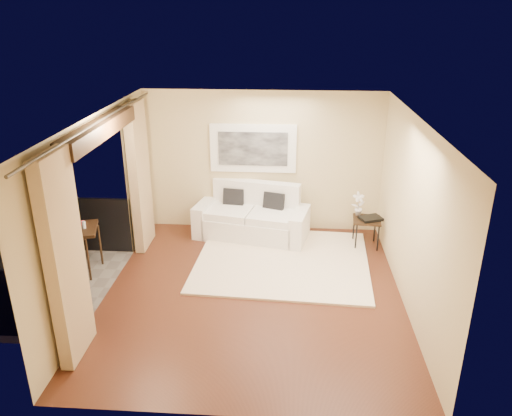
# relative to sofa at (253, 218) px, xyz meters

# --- Properties ---
(floor) EXTENTS (5.00, 5.00, 0.00)m
(floor) POSITION_rel_sofa_xyz_m (0.17, -2.09, -0.36)
(floor) COLOR #532818
(floor) RESTS_ON ground
(room_shell) EXTENTS (5.00, 6.40, 5.00)m
(room_shell) POSITION_rel_sofa_xyz_m (-1.96, -2.09, 2.16)
(room_shell) COLOR white
(room_shell) RESTS_ON ground
(balcony) EXTENTS (1.81, 2.60, 1.17)m
(balcony) POSITION_rel_sofa_xyz_m (-3.14, -2.09, -0.18)
(balcony) COLOR #605B56
(balcony) RESTS_ON ground
(curtains) EXTENTS (0.16, 4.80, 2.64)m
(curtains) POSITION_rel_sofa_xyz_m (-1.94, -2.09, 0.98)
(curtains) COLOR tan
(curtains) RESTS_ON ground
(artwork) EXTENTS (1.62, 0.07, 0.92)m
(artwork) POSITION_rel_sofa_xyz_m (-0.02, 0.37, 1.26)
(artwork) COLOR white
(artwork) RESTS_ON room_shell
(rug) EXTENTS (3.06, 2.71, 0.04)m
(rug) POSITION_rel_sofa_xyz_m (0.59, -1.05, -0.34)
(rug) COLOR #FFEBCD
(rug) RESTS_ON floor
(sofa) EXTENTS (2.23, 1.31, 1.01)m
(sofa) POSITION_rel_sofa_xyz_m (0.00, 0.00, 0.00)
(sofa) COLOR white
(sofa) RESTS_ON floor
(side_table) EXTENTS (0.53, 0.53, 0.53)m
(side_table) POSITION_rel_sofa_xyz_m (2.10, -0.31, 0.12)
(side_table) COLOR black
(side_table) RESTS_ON floor
(tray) EXTENTS (0.46, 0.40, 0.05)m
(tray) POSITION_rel_sofa_xyz_m (2.16, -0.33, 0.20)
(tray) COLOR black
(tray) RESTS_ON side_table
(orchid) EXTENTS (0.27, 0.23, 0.45)m
(orchid) POSITION_rel_sofa_xyz_m (1.95, -0.15, 0.40)
(orchid) COLOR white
(orchid) RESTS_ON side_table
(bistro_table) EXTENTS (0.82, 0.82, 0.78)m
(bistro_table) POSITION_rel_sofa_xyz_m (-2.75, -1.61, 0.34)
(bistro_table) COLOR black
(bistro_table) RESTS_ON balcony
(balcony_chair_far) EXTENTS (0.47, 0.48, 1.02)m
(balcony_chair_far) POSITION_rel_sofa_xyz_m (-3.03, -1.85, 0.23)
(balcony_chair_far) COLOR black
(balcony_chair_far) RESTS_ON balcony
(balcony_chair_near) EXTENTS (0.53, 0.53, 1.03)m
(balcony_chair_near) POSITION_rel_sofa_xyz_m (-3.03, -2.96, 0.24)
(balcony_chair_near) COLOR black
(balcony_chair_near) RESTS_ON balcony
(ice_bucket) EXTENTS (0.18, 0.18, 0.20)m
(ice_bucket) POSITION_rel_sofa_xyz_m (-2.91, -1.53, 0.53)
(ice_bucket) COLOR white
(ice_bucket) RESTS_ON bistro_table
(candle) EXTENTS (0.06, 0.06, 0.07)m
(candle) POSITION_rel_sofa_xyz_m (-2.66, -1.47, 0.46)
(candle) COLOR red
(candle) RESTS_ON bistro_table
(vase) EXTENTS (0.04, 0.04, 0.18)m
(vase) POSITION_rel_sofa_xyz_m (-2.81, -1.83, 0.52)
(vase) COLOR white
(vase) RESTS_ON bistro_table
(glass_a) EXTENTS (0.06, 0.06, 0.12)m
(glass_a) POSITION_rel_sofa_xyz_m (-2.66, -1.70, 0.49)
(glass_a) COLOR white
(glass_a) RESTS_ON bistro_table
(glass_b) EXTENTS (0.06, 0.06, 0.12)m
(glass_b) POSITION_rel_sofa_xyz_m (-2.60, -1.59, 0.49)
(glass_b) COLOR silver
(glass_b) RESTS_ON bistro_table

